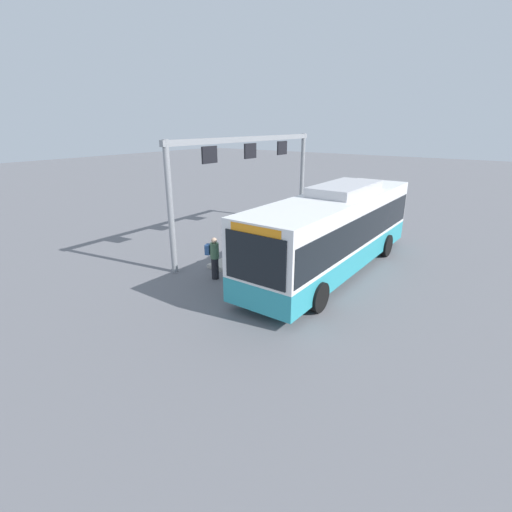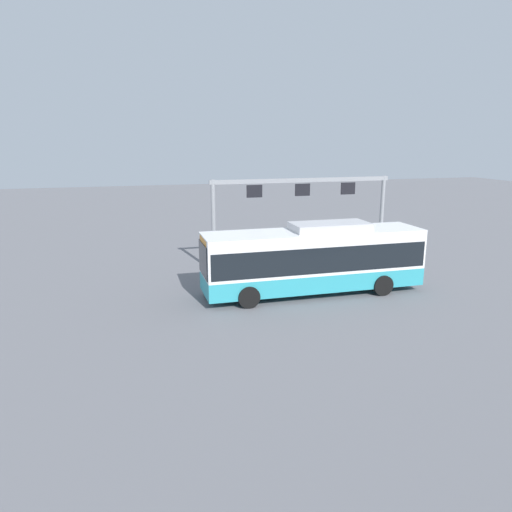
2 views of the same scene
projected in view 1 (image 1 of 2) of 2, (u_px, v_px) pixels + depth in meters
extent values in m
plane|color=slate|center=(331.00, 270.00, 15.55)|extent=(120.00, 120.00, 0.00)
cube|color=#B2ADA3|center=(295.00, 243.00, 18.87)|extent=(10.00, 2.80, 0.16)
cube|color=teal|center=(332.00, 253.00, 15.29)|extent=(10.69, 2.62, 0.85)
cube|color=white|center=(335.00, 220.00, 14.83)|extent=(10.69, 2.62, 1.90)
cube|color=black|center=(334.00, 225.00, 14.90)|extent=(10.48, 2.66, 1.20)
cube|color=black|center=(255.00, 260.00, 10.79)|extent=(0.06, 2.13, 1.50)
cube|color=#B7B7BC|center=(345.00, 188.00, 15.07)|extent=(3.75, 1.79, 0.36)
cube|color=orange|center=(256.00, 230.00, 10.56)|extent=(0.14, 1.75, 0.28)
cylinder|color=black|center=(318.00, 297.00, 12.03)|extent=(1.00, 0.31, 1.00)
cylinder|color=black|center=(258.00, 280.00, 13.36)|extent=(1.00, 0.31, 1.00)
cylinder|color=black|center=(386.00, 245.00, 17.10)|extent=(1.00, 0.31, 1.00)
cylinder|color=black|center=(337.00, 237.00, 18.44)|extent=(1.00, 0.31, 1.00)
cylinder|color=#476B4C|center=(245.00, 256.00, 15.42)|extent=(0.29, 0.29, 0.85)
cylinder|color=#476B4C|center=(245.00, 240.00, 15.18)|extent=(0.35, 0.35, 0.60)
sphere|color=#9E755B|center=(245.00, 230.00, 15.04)|extent=(0.22, 0.22, 0.22)
cube|color=#335993|center=(240.00, 238.00, 15.31)|extent=(0.28, 0.19, 0.40)
cylinder|color=black|center=(215.00, 268.00, 14.60)|extent=(0.35, 0.35, 0.85)
cylinder|color=#476B4C|center=(214.00, 251.00, 14.36)|extent=(0.43, 0.43, 0.60)
sphere|color=tan|center=(214.00, 240.00, 14.22)|extent=(0.22, 0.22, 0.22)
cube|color=#335993|center=(208.00, 249.00, 14.42)|extent=(0.32, 0.26, 0.40)
cylinder|color=black|center=(266.00, 248.00, 16.44)|extent=(0.38, 0.38, 0.85)
cylinder|color=maroon|center=(266.00, 232.00, 16.20)|extent=(0.47, 0.47, 0.60)
sphere|color=brown|center=(266.00, 223.00, 16.06)|extent=(0.22, 0.22, 0.22)
cube|color=#BF7F1E|center=(264.00, 230.00, 16.41)|extent=(0.33, 0.30, 0.40)
cylinder|color=gray|center=(302.00, 179.00, 22.61)|extent=(0.24, 0.24, 5.20)
cylinder|color=gray|center=(170.00, 209.00, 14.53)|extent=(0.24, 0.24, 5.20)
cube|color=gray|center=(250.00, 139.00, 17.76)|extent=(10.91, 0.20, 0.24)
cube|color=black|center=(282.00, 148.00, 20.16)|extent=(0.90, 0.08, 0.70)
cube|color=black|center=(250.00, 151.00, 17.94)|extent=(0.90, 0.08, 0.70)
cube|color=black|center=(210.00, 155.00, 15.72)|extent=(0.90, 0.08, 0.70)
cylinder|color=#2D5133|center=(324.00, 217.00, 21.74)|extent=(0.52, 0.52, 0.90)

